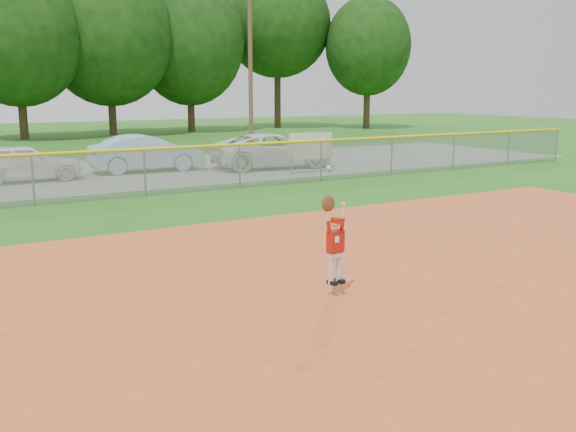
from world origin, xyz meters
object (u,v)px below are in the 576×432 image
object	(u,v)px
car_white_b	(273,151)
sponsor_sign	(311,147)
car_blue	(147,153)
car_white_a	(23,163)
ballplayer	(334,240)

from	to	relation	value
car_white_b	sponsor_sign	distance (m)	2.45
car_blue	sponsor_sign	xyz separation A→B (m)	(5.43, -3.95, 0.31)
car_white_a	ballplayer	size ratio (longest dim) A/B	2.08
car_white_b	sponsor_sign	xyz separation A→B (m)	(0.37, -2.40, 0.32)
car_blue	ballplayer	xyz separation A→B (m)	(-2.63, -17.24, 0.19)
sponsor_sign	car_white_b	bearing A→B (deg)	98.73
car_blue	sponsor_sign	distance (m)	6.72
car_white_b	car_blue	bearing A→B (deg)	78.77
car_white_a	car_white_b	world-z (taller)	car_white_b
car_blue	car_white_b	size ratio (longest dim) A/B	0.86
car_blue	car_white_b	distance (m)	5.29
car_white_a	car_white_b	bearing A→B (deg)	-96.69
car_blue	car_white_a	bearing A→B (deg)	100.14
car_blue	ballplayer	world-z (taller)	ballplayer
car_white_a	ballplayer	xyz separation A→B (m)	(2.21, -16.63, 0.25)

